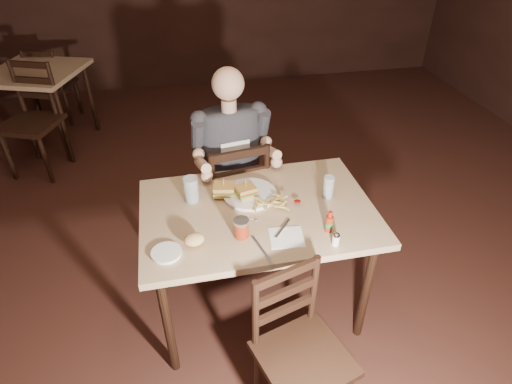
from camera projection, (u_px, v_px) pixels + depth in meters
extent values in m
plane|color=black|center=(287.00, 260.00, 3.06)|extent=(7.00, 7.00, 0.00)
cube|color=tan|center=(258.00, 212.00, 2.30)|extent=(1.25, 0.84, 0.04)
cylinder|color=black|center=(168.00, 325.00, 2.17)|extent=(0.05, 0.05, 0.73)
cylinder|color=black|center=(163.00, 239.00, 2.70)|extent=(0.05, 0.05, 0.73)
cylinder|color=black|center=(366.00, 291.00, 2.35)|extent=(0.05, 0.05, 0.73)
cylinder|color=black|center=(325.00, 217.00, 2.88)|extent=(0.05, 0.05, 0.73)
cube|color=tan|center=(34.00, 72.00, 4.03)|extent=(1.02, 1.02, 0.04)
cylinder|color=black|center=(34.00, 95.00, 4.55)|extent=(0.04, 0.04, 0.73)
cylinder|color=black|center=(60.00, 126.00, 3.96)|extent=(0.04, 0.04, 0.73)
cylinder|color=black|center=(91.00, 99.00, 4.48)|extent=(0.04, 0.04, 0.73)
cylinder|color=white|center=(250.00, 195.00, 2.38)|extent=(0.29, 0.29, 0.02)
ellipsoid|color=maroon|center=(297.00, 201.00, 2.31)|extent=(0.04, 0.04, 0.01)
cylinder|color=silver|center=(191.00, 190.00, 2.31)|extent=(0.08, 0.08, 0.15)
cylinder|color=silver|center=(328.00, 187.00, 2.34)|extent=(0.06, 0.06, 0.13)
cube|color=white|center=(286.00, 237.00, 2.10)|extent=(0.18, 0.17, 0.00)
cube|color=silver|center=(263.00, 250.00, 2.02)|extent=(0.07, 0.21, 0.01)
cube|color=silver|center=(283.00, 228.00, 2.15)|extent=(0.11, 0.13, 0.01)
cylinder|color=white|center=(167.00, 253.00, 2.01)|extent=(0.14, 0.14, 0.01)
ellipsoid|color=tan|center=(194.00, 239.00, 2.04)|extent=(0.10, 0.08, 0.06)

